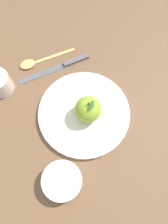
# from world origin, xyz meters

# --- Properties ---
(ground_plane) EXTENTS (2.40, 2.40, 0.00)m
(ground_plane) POSITION_xyz_m (0.00, 0.00, 0.00)
(ground_plane) COLOR brown
(dinner_plate) EXTENTS (0.26, 0.26, 0.01)m
(dinner_plate) POSITION_xyz_m (0.02, -0.01, 0.01)
(dinner_plate) COLOR silver
(dinner_plate) RESTS_ON ground_plane
(apple) EXTENTS (0.07, 0.07, 0.09)m
(apple) POSITION_xyz_m (0.03, -0.01, 0.05)
(apple) COLOR #8CB22D
(apple) RESTS_ON dinner_plate
(side_bowl) EXTENTS (0.10, 0.10, 0.04)m
(side_bowl) POSITION_xyz_m (0.07, -0.20, 0.02)
(side_bowl) COLOR silver
(side_bowl) RESTS_ON ground_plane
(knife) EXTENTS (0.14, 0.20, 0.01)m
(knife) POSITION_xyz_m (-0.12, 0.08, 0.00)
(knife) COLOR #59595E
(knife) RESTS_ON ground_plane
(spoon) EXTENTS (0.12, 0.16, 0.01)m
(spoon) POSITION_xyz_m (-0.20, 0.05, 0.01)
(spoon) COLOR #D8B766
(spoon) RESTS_ON ground_plane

